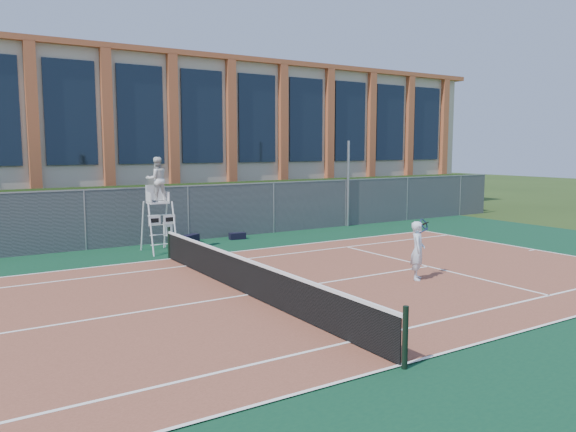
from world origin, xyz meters
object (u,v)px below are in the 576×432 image
steel_pole (348,184)px  umpire_chair (157,182)px  plastic_chair (170,232)px  tennis_player (418,250)px

steel_pole → umpire_chair: bearing=-170.5°
steel_pole → plastic_chair: bearing=-174.4°
tennis_player → umpire_chair: bearing=120.1°
umpire_chair → tennis_player: umpire_chair is taller
umpire_chair → steel_pole: bearing=9.5°
umpire_chair → plastic_chair: (0.72, 0.75, -1.95)m
umpire_chair → tennis_player: size_ratio=2.06×
steel_pole → umpire_chair: steel_pole is taller
plastic_chair → umpire_chair: bearing=-133.7°
plastic_chair → steel_pole: bearing=5.6°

